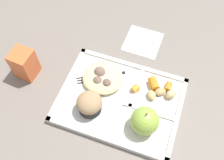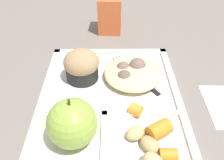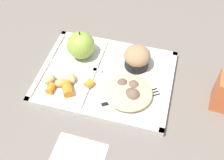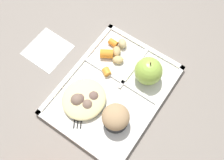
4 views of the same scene
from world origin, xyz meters
TOP-DOWN VIEW (x-y plane):
  - ground at (0.00, 0.00)m, footprint 6.00×6.00m
  - lunch_tray at (-0.00, 0.00)m, footprint 0.35×0.27m
  - green_apple at (-0.09, 0.06)m, footprint 0.08×0.08m
  - bran_muffin at (0.07, 0.06)m, footprint 0.07×0.07m
  - carrot_slice_back at (-0.03, -0.04)m, footprint 0.03×0.03m
  - carrot_slice_large at (-0.12, -0.08)m, footprint 0.02×0.03m
  - carrot_slice_center at (-0.08, -0.08)m, footprint 0.04×0.05m
  - potato_chunk_small at (-0.14, -0.06)m, footprint 0.04×0.04m
  - potato_chunk_corner at (-0.08, -0.04)m, footprint 0.04×0.04m
  - potato_chunk_browned at (-0.10, -0.06)m, footprint 0.04×0.04m
  - egg_noodle_pile at (0.07, -0.05)m, footprint 0.12×0.12m
  - meatball_back at (0.08, -0.05)m, footprint 0.03×0.03m
  - meatball_front at (0.08, -0.03)m, footprint 0.03×0.03m
  - meatball_side at (0.05, -0.03)m, footprint 0.03×0.03m
  - meatball_center at (0.09, -0.06)m, footprint 0.04×0.04m
  - plastic_fork at (0.09, -0.05)m, footprint 0.14×0.09m
  - paper_napkin at (-0.00, -0.24)m, footprint 0.12×0.12m

SIDE VIEW (x-z plane):
  - ground at x=0.00m, z-range 0.00..0.00m
  - paper_napkin at x=0.00m, z-range 0.00..0.00m
  - lunch_tray at x=0.00m, z-range 0.00..0.02m
  - plastic_fork at x=0.09m, z-range 0.01..0.02m
  - potato_chunk_browned at x=-0.10m, z-range 0.01..0.03m
  - carrot_slice_large at x=-0.12m, z-range 0.01..0.03m
  - potato_chunk_corner at x=-0.08m, z-range 0.01..0.03m
  - carrot_slice_back at x=-0.03m, z-range 0.01..0.03m
  - potato_chunk_small at x=-0.14m, z-range 0.01..0.04m
  - egg_noodle_pile at x=0.07m, z-range 0.01..0.04m
  - carrot_slice_center at x=-0.08m, z-range 0.01..0.04m
  - meatball_side at x=0.05m, z-range 0.01..0.05m
  - meatball_front at x=0.08m, z-range 0.01..0.05m
  - meatball_back at x=0.08m, z-range 0.01..0.05m
  - meatball_center at x=0.09m, z-range 0.01..0.05m
  - bran_muffin at x=0.07m, z-range 0.01..0.08m
  - green_apple at x=-0.09m, z-range 0.01..0.10m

